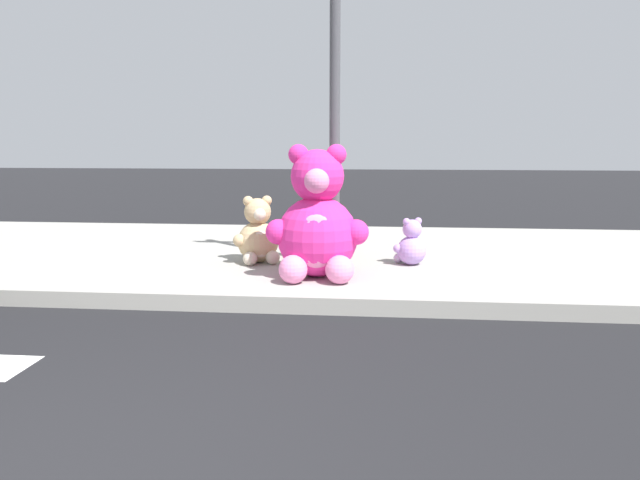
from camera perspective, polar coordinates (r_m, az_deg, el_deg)
name	(u,v)px	position (r m, az deg, el deg)	size (l,w,h in m)	color
sidewalk	(257,256)	(7.42, -5.93, -1.52)	(28.00, 4.40, 0.15)	#9E9B93
sign_pole	(335,103)	(6.37, 1.40, 12.78)	(0.56, 0.11, 3.20)	#4C4C51
plush_pink_large	(317,225)	(5.83, -0.26, 1.44)	(0.99, 0.88, 1.28)	#F22D93
plush_lavender	(411,246)	(6.55, 8.57, -0.54)	(0.36, 0.37, 0.51)	#B28CD8
plush_yellow	(318,234)	(6.99, -0.18, 0.60)	(0.44, 0.49, 0.63)	yellow
plush_tan	(258,236)	(6.62, -5.83, 0.38)	(0.53, 0.52, 0.73)	tan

